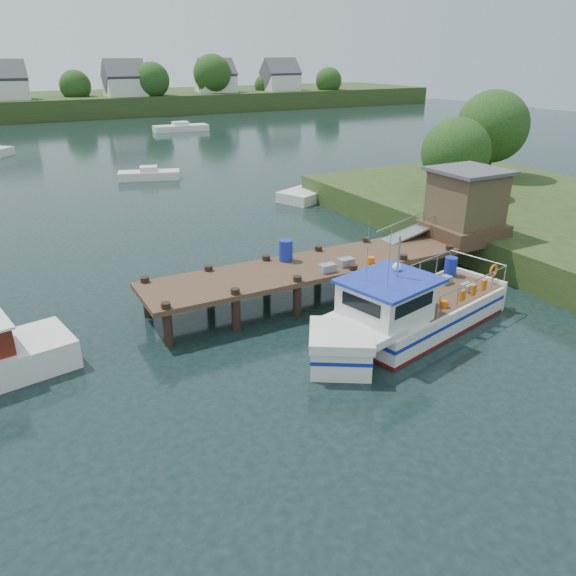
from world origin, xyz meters
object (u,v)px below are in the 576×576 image
moored_b (149,175)px  moored_far (181,128)px  moored_c (320,190)px  lobster_boat (405,314)px  dock (422,225)px

moored_b → moored_far: bearing=49.6°
moored_c → moored_b: bearing=115.6°
moored_b → moored_c: size_ratio=0.68×
moored_b → lobster_boat: bearing=-106.1°
dock → moored_far: 53.59m
dock → moored_c: 15.45m
lobster_boat → moored_far: bearing=65.7°
dock → moored_b: size_ratio=3.36×
lobster_boat → moored_b: 30.37m
lobster_boat → moored_far: lobster_boat is taller
moored_far → moored_b: 29.72m
dock → moored_far: bearing=82.9°
lobster_boat → moored_c: 21.12m
dock → moored_far: (6.60, 53.15, -1.81)m
moored_b → moored_c: bearing=-67.9°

